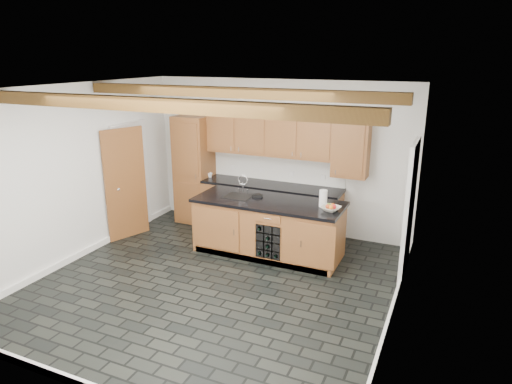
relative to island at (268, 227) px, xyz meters
The scene contains 10 objects.
ground 1.40m from the island, 103.43° to the right, with size 5.00×5.00×0.00m, color black.
room_shell 1.36m from the island, 117.46° to the right, with size 5.01×5.00×5.00m.
back_cabinetry 1.28m from the island, 125.61° to the left, with size 3.65×0.62×2.20m.
island is the anchor object (origin of this frame).
faucet 0.75m from the island, behind, with size 0.45×0.40×0.34m.
kitchen_scale 0.57m from the island, 154.33° to the left, with size 0.18×0.11×0.05m.
fruit_bowl 1.17m from the island, ahead, with size 0.29×0.29×0.07m, color beige.
fruit_cluster 1.19m from the island, ahead, with size 0.16×0.17×0.07m.
paper_towel 1.08m from the island, ahead, with size 0.12×0.12×0.27m, color white.
mug 1.91m from the island, 150.52° to the left, with size 0.09×0.09×0.09m, color white.
Camera 1 is at (2.99, -5.25, 3.21)m, focal length 32.00 mm.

